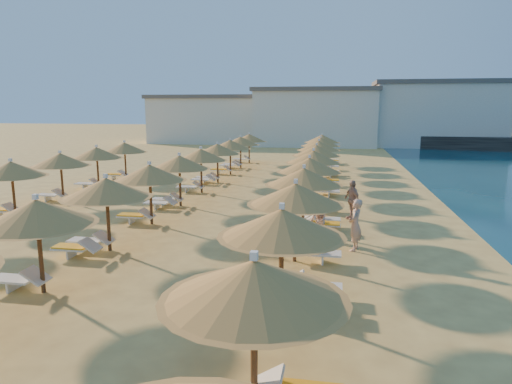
% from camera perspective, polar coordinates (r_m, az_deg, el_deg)
% --- Properties ---
extents(ground, '(220.00, 220.00, 0.00)m').
position_cam_1_polar(ground, '(16.43, -6.15, -6.88)').
color(ground, '#E4C064').
rests_on(ground, ground).
extents(hotel_blocks, '(45.61, 11.09, 8.10)m').
position_cam_1_polar(hotel_blocks, '(60.78, 8.52, 9.33)').
color(hotel_blocks, silver).
rests_on(hotel_blocks, ground).
extents(parasol_row_east, '(3.09, 40.01, 2.69)m').
position_cam_1_polar(parasol_row_east, '(21.69, 6.70, 3.24)').
color(parasol_row_east, brown).
rests_on(parasol_row_east, ground).
extents(parasol_row_west, '(3.09, 40.01, 2.69)m').
position_cam_1_polar(parasol_row_west, '(22.97, -9.56, 3.57)').
color(parasol_row_west, brown).
rests_on(parasol_row_west, ground).
extents(parasol_row_inland, '(3.09, 21.55, 2.69)m').
position_cam_1_polar(parasol_row_inland, '(24.34, -25.61, 3.07)').
color(parasol_row_inland, brown).
rests_on(parasol_row_inland, ground).
extents(loungers, '(15.88, 38.42, 0.66)m').
position_cam_1_polar(loungers, '(22.47, -5.69, -1.20)').
color(loungers, white).
rests_on(loungers, ground).
extents(beachgoer_c, '(0.91, 1.10, 1.76)m').
position_cam_1_polar(beachgoer_c, '(20.54, 11.91, -0.97)').
color(beachgoer_c, tan).
rests_on(beachgoer_c, ground).
extents(beachgoer_a, '(0.57, 0.74, 1.82)m').
position_cam_1_polar(beachgoer_a, '(16.13, 12.29, -4.04)').
color(beachgoer_a, tan).
rests_on(beachgoer_a, ground).
extents(beachgoer_b, '(0.83, 0.92, 1.53)m').
position_cam_1_polar(beachgoer_b, '(17.18, 7.76, -3.48)').
color(beachgoer_b, tan).
rests_on(beachgoer_b, ground).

